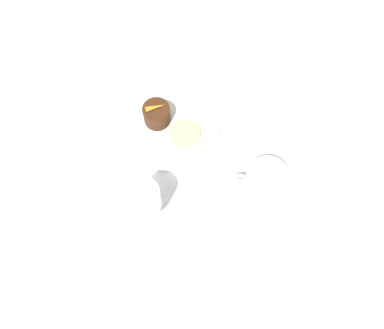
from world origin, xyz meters
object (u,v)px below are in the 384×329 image
(dinner_plate, at_px, (167,121))
(wine_glass, at_px, (144,199))
(dessert_cake, at_px, (157,114))
(coffee_cup, at_px, (266,181))
(fork, at_px, (93,116))

(dinner_plate, height_order, wine_glass, wine_glass)
(wine_glass, distance_m, dessert_cake, 0.22)
(dinner_plate, relative_size, coffee_cup, 2.16)
(coffee_cup, xyz_separation_m, dessert_cake, (0.25, -0.14, -0.00))
(coffee_cup, bearing_deg, dinner_plate, -31.71)
(coffee_cup, relative_size, fork, 0.62)
(dinner_plate, xyz_separation_m, coffee_cup, (-0.23, 0.14, 0.03))
(dinner_plate, relative_size, dessert_cake, 4.07)
(wine_glass, bearing_deg, dessert_cake, -87.80)
(dinner_plate, bearing_deg, coffee_cup, 148.29)
(coffee_cup, bearing_deg, dessert_cake, -29.22)
(coffee_cup, height_order, fork, coffee_cup)
(wine_glass, relative_size, dessert_cake, 1.80)
(fork, distance_m, dessert_cake, 0.16)
(dinner_plate, height_order, coffee_cup, coffee_cup)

